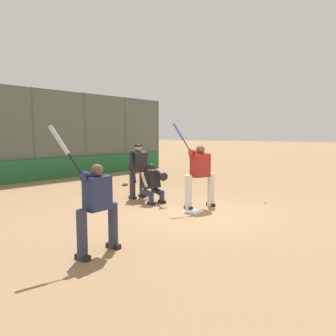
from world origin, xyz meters
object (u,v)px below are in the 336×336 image
umpire_home (138,169)px  batter_on_deck (97,205)px  catcher_behind_plate (153,183)px  batter_at_plate (200,174)px  spare_bat_near_backstop (92,186)px  baseball_loose (266,202)px  fielding_glove_on_dirt (125,184)px

umpire_home → batter_on_deck: 4.77m
catcher_behind_plate → umpire_home: bearing=-97.3°
batter_at_plate → spare_bat_near_backstop: (-0.21, -5.20, -0.90)m
batter_on_deck → baseball_loose: 5.73m
catcher_behind_plate → fielding_glove_on_dirt: catcher_behind_plate is taller
batter_on_deck → spare_bat_near_backstop: batter_on_deck is taller
baseball_loose → batter_at_plate: bearing=-32.1°
catcher_behind_plate → baseball_loose: bearing=138.9°
batter_at_plate → spare_bat_near_backstop: bearing=-76.1°
batter_on_deck → fielding_glove_on_dirt: 7.34m
spare_bat_near_backstop → batter_at_plate: bearing=3.6°
batter_on_deck → spare_bat_near_backstop: (-4.14, -5.97, -0.79)m
spare_bat_near_backstop → fielding_glove_on_dirt: (-0.98, 0.77, 0.02)m
batter_at_plate → umpire_home: 2.21m
catcher_behind_plate → batter_on_deck: bearing=38.4°
batter_at_plate → umpire_home: (0.20, -2.20, -0.02)m
batter_at_plate → batter_on_deck: batter_at_plate is taller
batter_on_deck → batter_at_plate: bearing=-174.2°
catcher_behind_plate → fielding_glove_on_dirt: 3.53m
umpire_home → baseball_loose: bearing=124.3°
umpire_home → batter_on_deck: size_ratio=0.79×
umpire_home → batter_on_deck: (3.73, 2.98, -0.08)m
catcher_behind_plate → fielding_glove_on_dirt: (-1.61, -3.09, -0.55)m
batter_at_plate → catcher_behind_plate: 1.45m
umpire_home → fielding_glove_on_dirt: size_ratio=5.79×
batter_at_plate → umpire_home: size_ratio=1.35×
batter_at_plate → catcher_behind_plate: batter_at_plate is taller
batter_on_deck → fielding_glove_on_dirt: size_ratio=7.33×
fielding_glove_on_dirt → umpire_home: bearing=58.1°
umpire_home → baseball_loose: 3.92m
fielding_glove_on_dirt → baseball_loose: size_ratio=3.93×
batter_on_deck → fielding_glove_on_dirt: bearing=-139.8°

